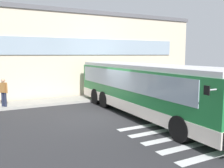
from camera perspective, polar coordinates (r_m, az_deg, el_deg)
ground_plane at (r=12.51m, az=-3.03°, el=-7.90°), size 80.00×90.00×0.02m
bay_paint_stripes at (r=10.27m, az=17.68°, el=-11.52°), size 4.40×3.96×0.01m
terminal_building at (r=23.07m, az=-16.84°, el=6.84°), size 25.14×13.80×6.52m
boarding_curb at (r=16.87m, az=-9.80°, el=-3.78°), size 27.34×2.00×0.15m
bus_main_foreground at (r=12.78m, az=7.96°, el=-1.48°), size 3.04×11.97×2.70m
passenger_at_curb_edge at (r=15.44m, az=-24.46°, el=-1.54°), size 0.41×0.47×1.68m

